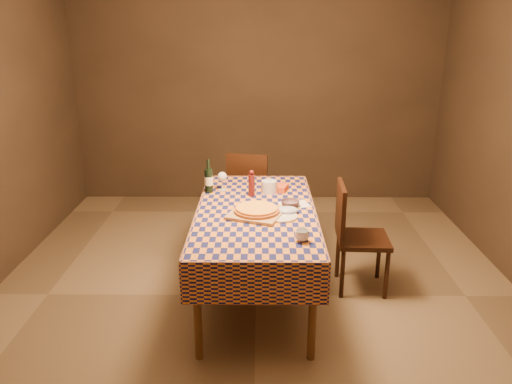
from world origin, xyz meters
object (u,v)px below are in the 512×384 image
(cutting_board, at_px, (257,213))
(chair_right, at_px, (353,231))
(white_plate, at_px, (281,216))
(dining_table, at_px, (256,219))
(wine_bottle, at_px, (209,180))
(chair_far, at_px, (249,189))
(bowl, at_px, (290,204))
(pizza, at_px, (257,210))

(cutting_board, distance_m, chair_right, 0.89)
(white_plate, height_order, chair_right, chair_right)
(chair_right, bearing_deg, dining_table, -169.55)
(cutting_board, height_order, wine_bottle, wine_bottle)
(wine_bottle, xyz_separation_m, white_plate, (0.61, -0.59, -0.10))
(cutting_board, relative_size, wine_bottle, 1.32)
(chair_far, bearing_deg, chair_right, -50.86)
(bowl, xyz_separation_m, wine_bottle, (-0.69, 0.35, 0.09))
(cutting_board, bearing_deg, chair_far, 93.72)
(wine_bottle, distance_m, chair_far, 0.95)
(chair_right, bearing_deg, white_plate, -153.24)
(dining_table, height_order, pizza, pizza)
(dining_table, xyz_separation_m, wine_bottle, (-0.41, 0.43, 0.19))
(pizza, relative_size, wine_bottle, 1.20)
(cutting_board, height_order, white_plate, cutting_board)
(wine_bottle, bearing_deg, chair_far, 67.96)
(white_plate, bearing_deg, chair_far, 101.06)
(white_plate, height_order, chair_far, chair_far)
(white_plate, bearing_deg, chair_right, 26.76)
(bowl, height_order, wine_bottle, wine_bottle)
(wine_bottle, xyz_separation_m, chair_right, (1.23, -0.28, -0.36))
(dining_table, height_order, cutting_board, cutting_board)
(dining_table, xyz_separation_m, white_plate, (0.19, -0.16, 0.08))
(pizza, bearing_deg, bowl, 34.81)
(chair_right, bearing_deg, chair_far, 129.14)
(cutting_board, relative_size, chair_right, 0.41)
(pizza, bearing_deg, chair_far, 93.72)
(bowl, relative_size, white_plate, 0.60)
(cutting_board, xyz_separation_m, pizza, (-0.00, 0.00, 0.03))
(cutting_board, bearing_deg, pizza, 136.74)
(cutting_board, distance_m, white_plate, 0.20)
(chair_far, bearing_deg, cutting_board, -86.28)
(white_plate, bearing_deg, pizza, 164.08)
(dining_table, bearing_deg, chair_far, 93.73)
(pizza, bearing_deg, chair_right, 17.78)
(cutting_board, bearing_deg, wine_bottle, 127.95)
(cutting_board, distance_m, pizza, 0.03)
(dining_table, distance_m, wine_bottle, 0.62)
(pizza, distance_m, chair_far, 1.39)
(wine_bottle, relative_size, white_plate, 1.18)
(dining_table, bearing_deg, chair_right, 10.45)
(cutting_board, relative_size, white_plate, 1.56)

